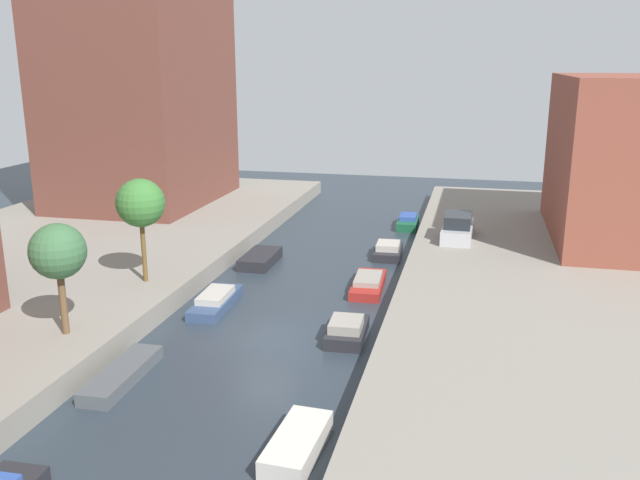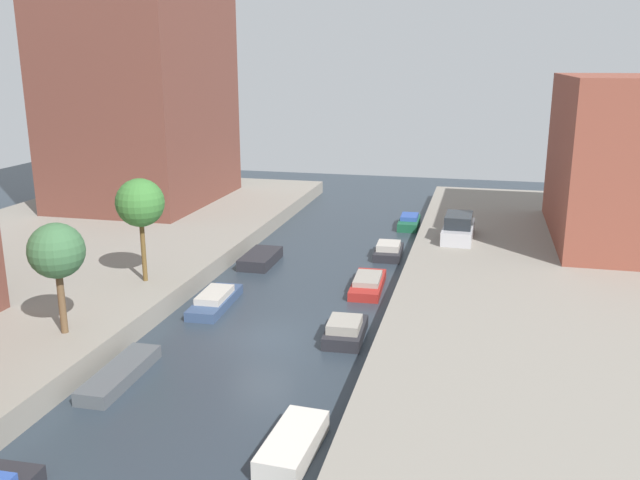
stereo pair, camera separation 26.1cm
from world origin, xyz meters
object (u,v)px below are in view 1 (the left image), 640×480
Objects in this scene: moored_boat_left_2 at (122,374)px; moored_boat_right_2 at (347,330)px; moored_boat_right_4 at (388,251)px; moored_boat_right_1 at (297,445)px; street_tree_3 at (140,204)px; moored_boat_right_3 at (368,283)px; street_tree_2 at (58,252)px; moored_boat_left_3 at (216,301)px; apartment_tower_far at (135,16)px; moored_boat_left_4 at (260,259)px; parked_car at (458,228)px; moored_boat_right_5 at (408,222)px.

moored_boat_left_2 is 1.41× the size of moored_boat_right_2.
moored_boat_left_2 is 19.74m from moored_boat_right_4.
street_tree_3 is at bearing 133.66° from moored_boat_right_1.
moored_boat_right_2 is 0.73× the size of moored_boat_right_3.
street_tree_2 is at bearing -90.00° from street_tree_3.
moored_boat_right_2 is 6.51m from moored_boat_right_3.
moored_boat_left_3 is 13.13m from moored_boat_right_1.
moored_boat_left_3 is at bearing -54.57° from apartment_tower_far.
street_tree_3 reaches higher than moored_boat_left_4.
apartment_tower_far is 25.95m from moored_boat_left_3.
parked_car is 4.43m from moored_boat_right_4.
street_tree_3 is 9.79m from moored_boat_left_2.
moored_boat_right_3 is at bearing 21.98° from street_tree_3.
apartment_tower_far is 27.40m from parked_car.
moored_boat_right_3 is (6.67, 4.24, -0.02)m from moored_boat_left_3.
apartment_tower_far is at bearing 139.68° from moored_boat_left_4.
moored_boat_right_2 is 0.92× the size of moored_boat_right_5.
parked_car is 1.43× the size of moored_boat_right_4.
moored_boat_right_4 reaches higher than moored_boat_left_3.
street_tree_3 is at bearing -63.03° from apartment_tower_far.
moored_boat_right_5 is (0.38, 7.61, 0.01)m from moored_boat_right_4.
moored_boat_right_4 is at bearing 24.85° from moored_boat_left_4.
street_tree_3 is at bearing -116.59° from moored_boat_left_4.
moored_boat_right_2 is (-4.04, -14.05, -1.26)m from parked_car.
moored_boat_right_5 is (10.90, 17.89, -4.49)m from street_tree_3.
moored_boat_right_3 is (6.78, -2.88, -0.01)m from moored_boat_left_4.
street_tree_2 is 1.31× the size of moored_boat_right_1.
moored_boat_left_4 is at bearing -156.98° from parked_car.
moored_boat_right_4 is 0.94× the size of moored_boat_right_5.
moored_boat_right_4 is 7.62m from moored_boat_right_5.
apartment_tower_far is 6.04× the size of street_tree_2.
moored_boat_right_5 is at bearing 120.26° from parked_car.
street_tree_3 reaches higher than moored_boat_left_3.
parked_car is 14.68m from moored_boat_right_2.
moored_boat_right_4 is at bearing 89.75° from moored_boat_right_2.
moored_boat_left_3 is (-10.87, -11.79, -1.33)m from parked_car.
moored_boat_left_3 is 1.30× the size of moored_boat_right_1.
moored_boat_right_5 is (19.88, 0.23, -14.06)m from apartment_tower_far.
moored_boat_right_4 is (19.50, -7.38, -14.07)m from apartment_tower_far.
moored_boat_left_2 is 1.29× the size of moored_boat_right_5.
moored_boat_right_2 is 0.98× the size of moored_boat_right_4.
street_tree_2 reaches higher than moored_boat_right_2.
apartment_tower_far reaches higher than moored_boat_right_4.
moored_boat_right_2 reaches higher than moored_boat_left_2.
moored_boat_right_2 is at bearing -18.35° from moored_boat_left_3.
moored_boat_right_4 is (10.51, 10.28, -4.50)m from street_tree_3.
apartment_tower_far is 25.15m from moored_boat_right_4.
parked_car is at bearing -59.74° from moored_boat_right_5.
moored_boat_left_3 is 7.13m from moored_boat_left_4.
moored_boat_left_4 is (0.37, 15.08, 0.06)m from moored_boat_left_2.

